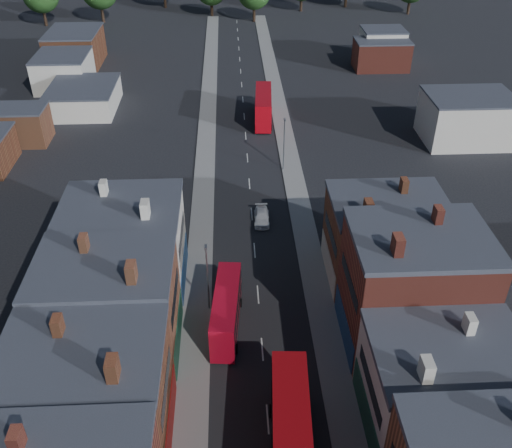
{
  "coord_description": "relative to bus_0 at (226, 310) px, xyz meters",
  "views": [
    {
      "loc": [
        -2.48,
        -14.71,
        40.69
      ],
      "look_at": [
        0.0,
        36.47,
        6.19
      ],
      "focal_mm": 40.0,
      "sensor_mm": 36.0,
      "label": 1
    }
  ],
  "objects": [
    {
      "name": "car_1",
      "position": [
        4.58,
        -13.71,
        -1.72
      ],
      "size": [
        1.78,
        4.07,
        1.3
      ],
      "primitive_type": "imported",
      "rotation": [
        0.0,
        0.0,
        0.1
      ],
      "color": "navy",
      "rests_on": "ground"
    },
    {
      "name": "car_2",
      "position": [
        0.03,
        6.39,
        -1.83
      ],
      "size": [
        1.9,
        3.97,
        1.09
      ],
      "primitive_type": "imported",
      "rotation": [
        0.0,
        0.0,
        -0.02
      ],
      "color": "black",
      "rests_on": "ground"
    },
    {
      "name": "car_3",
      "position": [
        4.58,
        19.17,
        -1.69
      ],
      "size": [
        2.07,
        4.77,
        1.37
      ],
      "primitive_type": "imported",
      "rotation": [
        0.0,
        0.0,
        -0.03
      ],
      "color": "white",
      "rests_on": "ground"
    },
    {
      "name": "pavement_east",
      "position": [
        9.88,
        22.89,
        -2.31
      ],
      "size": [
        3.0,
        200.0,
        0.12
      ],
      "primitive_type": "cube",
      "color": "gray",
      "rests_on": "ground"
    },
    {
      "name": "lamp_post_3",
      "position": [
        8.58,
        32.89,
        2.33
      ],
      "size": [
        0.25,
        0.7,
        8.12
      ],
      "color": "slate",
      "rests_on": "ground"
    },
    {
      "name": "bus_2",
      "position": [
        6.65,
        50.66,
        0.38
      ],
      "size": [
        3.54,
        11.96,
        5.1
      ],
      "rotation": [
        0.0,
        0.0,
        -0.06
      ],
      "color": "#A40710",
      "rests_on": "ground"
    },
    {
      "name": "bus_0",
      "position": [
        0.0,
        0.0,
        0.0
      ],
      "size": [
        3.24,
        10.35,
        4.4
      ],
      "rotation": [
        0.0,
        0.0,
        -0.09
      ],
      "color": "#AB091D",
      "rests_on": "ground"
    },
    {
      "name": "bus_1",
      "position": [
        4.88,
        -14.83,
        0.55
      ],
      "size": [
        3.76,
        12.68,
        5.41
      ],
      "rotation": [
        0.0,
        0.0,
        -0.06
      ],
      "color": "#A4090E",
      "rests_on": "ground"
    },
    {
      "name": "lamp_post_2",
      "position": [
        -1.82,
        2.89,
        2.33
      ],
      "size": [
        0.25,
        0.7,
        8.12
      ],
      "color": "slate",
      "rests_on": "ground"
    },
    {
      "name": "pavement_west",
      "position": [
        -3.12,
        22.89,
        -2.31
      ],
      "size": [
        3.0,
        200.0,
        0.12
      ],
      "primitive_type": "cube",
      "color": "gray",
      "rests_on": "ground"
    }
  ]
}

